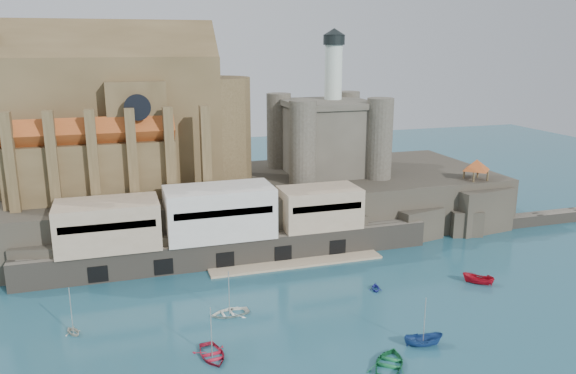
% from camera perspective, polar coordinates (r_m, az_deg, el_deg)
% --- Properties ---
extents(ground, '(300.00, 300.00, 0.00)m').
position_cam_1_polar(ground, '(79.98, 3.65, -12.62)').
color(ground, '#1B4859').
rests_on(ground, ground).
extents(promontory, '(100.00, 36.00, 10.00)m').
position_cam_1_polar(promontory, '(113.28, -3.51, -1.72)').
color(promontory, '#29251F').
rests_on(promontory, ground).
extents(quay, '(70.00, 12.00, 13.05)m').
position_cam_1_polar(quay, '(95.74, -6.99, -4.12)').
color(quay, '#5D574B').
rests_on(quay, ground).
extents(church, '(47.00, 25.93, 30.51)m').
position_cam_1_polar(church, '(109.20, -16.34, 6.36)').
color(church, brown).
rests_on(church, promontory).
extents(castle_keep, '(21.20, 21.20, 29.30)m').
position_cam_1_polar(castle_keep, '(116.79, 3.99, 5.50)').
color(castle_keep, '#464237').
rests_on(castle_keep, promontory).
extents(rock_outcrop, '(14.50, 10.50, 8.70)m').
position_cam_1_polar(rock_outcrop, '(119.01, 18.31, -2.10)').
color(rock_outcrop, '#29251F').
rests_on(rock_outcrop, ground).
extents(pavilion, '(6.40, 6.40, 5.40)m').
position_cam_1_polar(pavilion, '(117.08, 18.60, 2.02)').
color(pavilion, brown).
rests_on(pavilion, rock_outcrop).
extents(breakwater, '(40.00, 3.00, 2.40)m').
position_cam_1_polar(breakwater, '(133.94, 27.05, -2.96)').
color(breakwater, '#5D574B').
rests_on(breakwater, ground).
extents(boat_0, '(4.28, 1.66, 5.84)m').
position_cam_1_polar(boat_0, '(70.49, -7.71, -16.72)').
color(boat_0, '#A9172E').
rests_on(boat_0, ground).
extents(boat_2, '(2.22, 2.18, 4.88)m').
position_cam_1_polar(boat_2, '(74.08, 13.54, -15.37)').
color(boat_2, navy).
rests_on(boat_2, ground).
extents(boat_3, '(4.62, 3.95, 6.64)m').
position_cam_1_polar(boat_3, '(69.24, 10.29, -17.46)').
color(boat_3, '#176B3A').
rests_on(boat_3, ground).
extents(boat_4, '(2.89, 2.53, 2.85)m').
position_cam_1_polar(boat_4, '(79.59, -20.96, -13.76)').
color(boat_4, beige).
rests_on(boat_4, ground).
extents(boat_5, '(2.57, 2.56, 4.78)m').
position_cam_1_polar(boat_5, '(93.43, 18.72, -9.27)').
color(boat_5, '#AC0C1C').
rests_on(boat_5, ground).
extents(boat_6, '(1.42, 3.95, 5.42)m').
position_cam_1_polar(boat_6, '(79.74, -5.95, -12.76)').
color(boat_6, white).
rests_on(boat_6, ground).
extents(boat_7, '(2.74, 2.19, 2.76)m').
position_cam_1_polar(boat_7, '(87.55, 8.87, -10.28)').
color(boat_7, '#262F9E').
rests_on(boat_7, ground).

